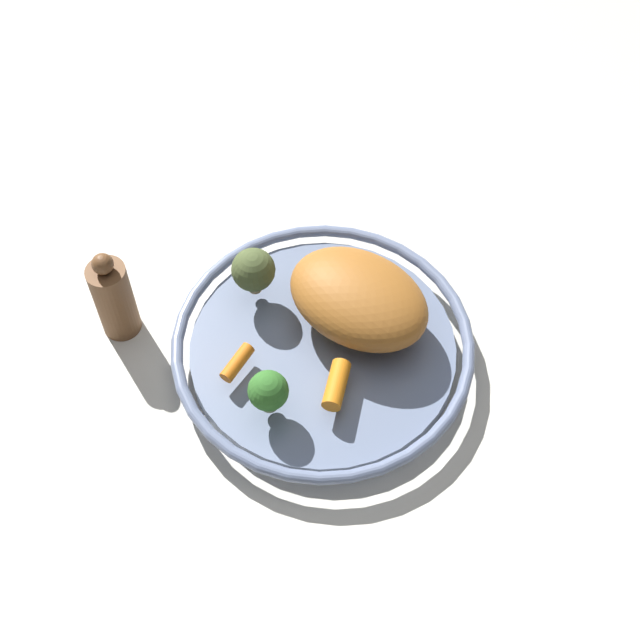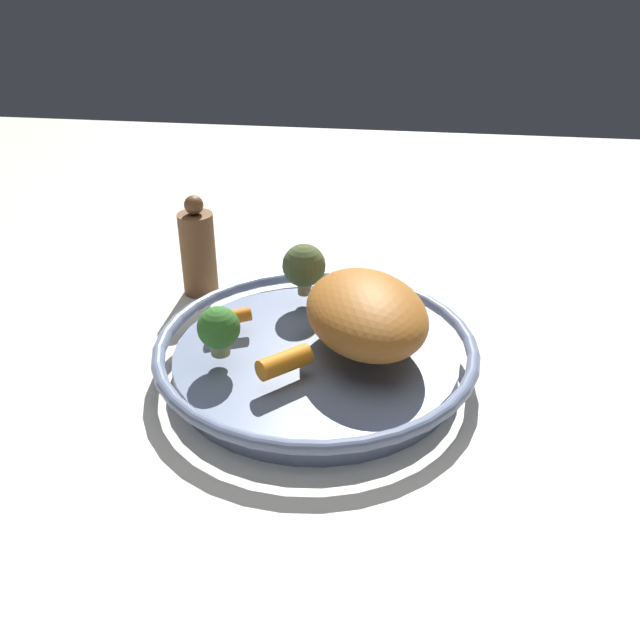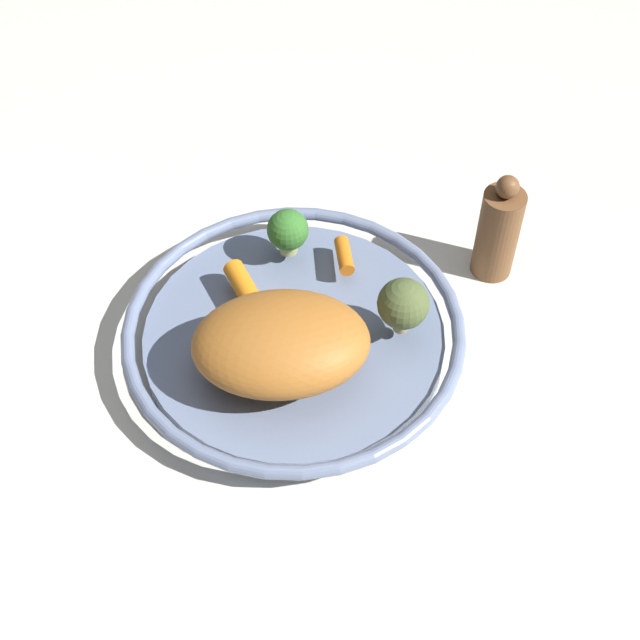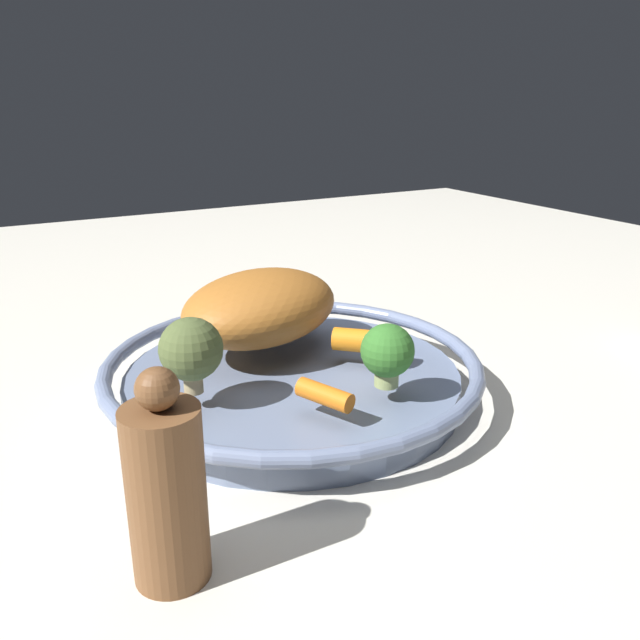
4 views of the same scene
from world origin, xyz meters
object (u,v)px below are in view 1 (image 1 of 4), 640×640
(broccoli_floret_mid, at_px, (268,391))
(pepper_mill, at_px, (114,297))
(baby_carrot_near_rim, at_px, (237,363))
(baby_carrot_right, at_px, (336,385))
(roast_chicken_piece, at_px, (359,298))
(broccoli_floret_large, at_px, (253,270))
(serving_bowl, at_px, (323,349))

(broccoli_floret_mid, height_order, pepper_mill, pepper_mill)
(baby_carrot_near_rim, relative_size, baby_carrot_right, 0.83)
(pepper_mill, bearing_deg, roast_chicken_piece, 144.82)
(baby_carrot_right, xyz_separation_m, broccoli_floret_mid, (0.07, -0.02, 0.02))
(roast_chicken_piece, xyz_separation_m, broccoli_floret_large, (0.08, -0.10, 0.00))
(baby_carrot_right, distance_m, pepper_mill, 0.28)
(broccoli_floret_large, bearing_deg, serving_bowl, 105.49)
(baby_carrot_near_rim, height_order, baby_carrot_right, baby_carrot_right)
(roast_chicken_piece, xyz_separation_m, baby_carrot_right, (0.07, 0.07, -0.02))
(broccoli_floret_large, xyz_separation_m, pepper_mill, (0.15, -0.07, -0.02))
(roast_chicken_piece, height_order, broccoli_floret_large, roast_chicken_piece)
(baby_carrot_right, relative_size, broccoli_floret_large, 0.89)
(roast_chicken_piece, distance_m, broccoli_floret_mid, 0.15)
(serving_bowl, xyz_separation_m, broccoli_floret_large, (0.03, -0.10, 0.06))
(serving_bowl, bearing_deg, baby_carrot_near_rim, -12.32)
(baby_carrot_near_rim, xyz_separation_m, pepper_mill, (0.08, -0.15, 0.01))
(baby_carrot_right, bearing_deg, broccoli_floret_large, -87.88)
(serving_bowl, distance_m, roast_chicken_piece, 0.07)
(baby_carrot_near_rim, height_order, pepper_mill, pepper_mill)
(pepper_mill, bearing_deg, broccoli_floret_large, 156.16)
(serving_bowl, relative_size, pepper_mill, 2.60)
(broccoli_floret_mid, distance_m, pepper_mill, 0.22)
(broccoli_floret_mid, bearing_deg, baby_carrot_right, 162.18)
(broccoli_floret_large, relative_size, pepper_mill, 0.47)
(roast_chicken_piece, relative_size, baby_carrot_near_rim, 3.62)
(serving_bowl, xyz_separation_m, baby_carrot_near_rim, (0.10, -0.02, 0.03))
(baby_carrot_near_rim, distance_m, baby_carrot_right, 0.11)
(baby_carrot_right, bearing_deg, pepper_mill, -56.19)
(baby_carrot_right, xyz_separation_m, pepper_mill, (0.15, -0.23, 0.01))
(serving_bowl, relative_size, baby_carrot_near_rim, 7.47)
(serving_bowl, xyz_separation_m, broccoli_floret_mid, (0.09, 0.04, 0.05))
(baby_carrot_near_rim, relative_size, pepper_mill, 0.35)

